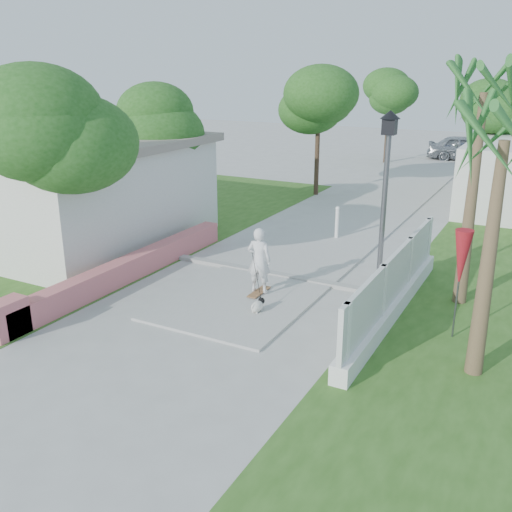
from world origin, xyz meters
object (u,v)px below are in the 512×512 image
Objects in this scene: skateboarder at (257,269)px; parked_car at (466,148)px; dog at (258,306)px; patio_umbrella at (461,260)px; street_lamp at (384,203)px; bollard at (337,222)px.

parked_car is at bearing -100.66° from skateboarder.
dog is (0.41, -0.75, -0.58)m from skateboarder.
patio_umbrella reaches higher than skateboarder.
street_lamp is 1.02× the size of parked_car.
patio_umbrella is 4.61m from skateboarder.
patio_umbrella is (1.90, -1.00, -0.74)m from street_lamp.
skateboarder is at bearing -89.12° from bollard.
street_lamp is 5.56m from bollard.
parked_car is (0.50, 25.20, 0.55)m from dog.
skateboarder is at bearing -178.56° from patio_umbrella.
bollard is 18.86m from parked_car.
patio_umbrella is 0.53× the size of parked_car.
patio_umbrella is at bearing 178.00° from parked_car.
parked_car reaches higher than dog.
street_lamp is at bearing -165.44° from skateboarder.
patio_umbrella is 24.62m from parked_car.
street_lamp is 2.60× the size of skateboarder.
bollard is (-2.70, 4.50, -1.84)m from street_lamp.
patio_umbrella is at bearing 172.92° from skateboarder.
skateboarder is 3.28× the size of dog.
patio_umbrella is at bearing -50.09° from bollard.
bollard is 7.25m from patio_umbrella.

